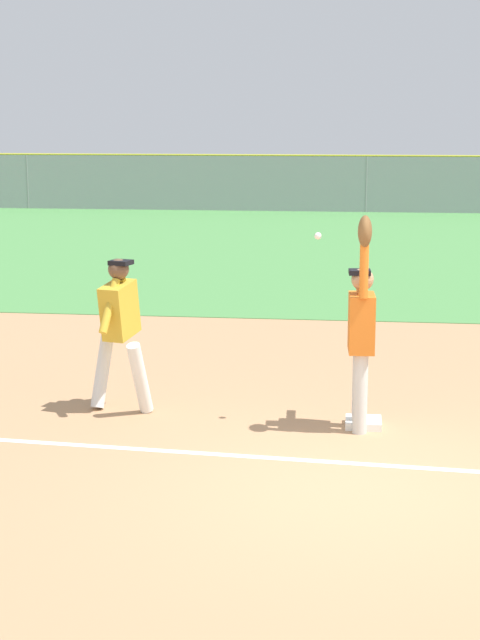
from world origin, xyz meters
name	(u,v)px	position (x,y,z in m)	size (l,w,h in m)	color
ground_plane	(363,486)	(0.00, 0.00, 0.00)	(82.38, 82.38, 0.00)	tan
outfield_grass	(365,247)	(0.00, 17.24, 0.01)	(48.84, 19.51, 0.01)	#4C8C47
first_base	(363,423)	(-0.01, 1.79, 0.04)	(0.38, 0.38, 0.08)	white
fielder	(361,326)	(-0.05, 1.64, 1.12)	(0.29, 0.90, 2.28)	silver
runner	(120,324)	(-2.70, 2.05, 1.00)	(0.76, 0.84, 1.72)	white
baseball	(318,236)	(-0.52, 1.77, 2.03)	(0.07, 0.07, 0.07)	white
outfield_fence	(366,184)	(0.00, 27.00, 1.00)	(48.92, 0.08, 1.99)	#93999E
parked_car_tan	(69,183)	(-11.86, 31.02, 0.67)	(4.45, 2.21, 1.25)	tan
parked_car_silver	(194,184)	(-6.79, 31.24, 0.67)	(4.47, 2.26, 1.25)	#B7B7BC
parked_car_red	(334,184)	(-1.28, 31.54, 0.67)	(4.55, 2.43, 1.25)	#B21E1E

